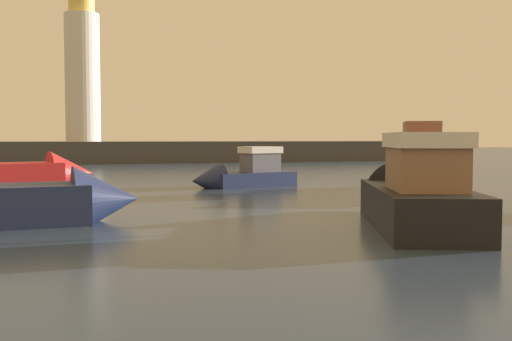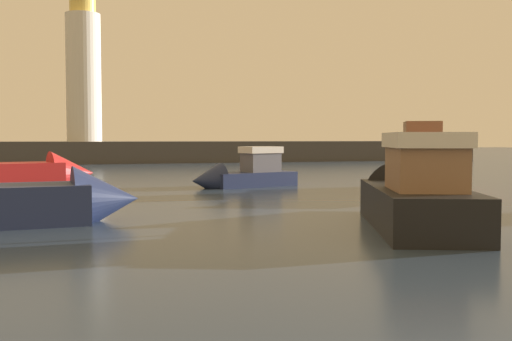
# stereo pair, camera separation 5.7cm
# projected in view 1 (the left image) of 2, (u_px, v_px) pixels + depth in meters

# --- Properties ---
(ground_plane) EXTENTS (220.00, 220.00, 0.00)m
(ground_plane) POSITION_uv_depth(u_px,v_px,m) (182.00, 183.00, 32.88)
(ground_plane) COLOR #2D3D51
(breakwater) EXTENTS (76.60, 6.87, 2.17)m
(breakwater) POSITION_uv_depth(u_px,v_px,m) (135.00, 152.00, 61.23)
(breakwater) COLOR #423F3D
(breakwater) RESTS_ON ground_plane
(lighthouse) EXTENTS (3.43, 3.43, 15.56)m
(lighthouse) POSITION_uv_depth(u_px,v_px,m) (82.00, 68.00, 59.33)
(lighthouse) COLOR silver
(lighthouse) RESTS_ON breakwater
(motorboat_0) EXTENTS (8.44, 4.34, 4.01)m
(motorboat_0) POSITION_uv_depth(u_px,v_px,m) (9.00, 169.00, 27.98)
(motorboat_0) COLOR #B21E1E
(motorboat_0) RESTS_ON ground_plane
(motorboat_1) EXTENTS (4.92, 8.36, 3.13)m
(motorboat_1) POSITION_uv_depth(u_px,v_px,m) (410.00, 195.00, 17.29)
(motorboat_1) COLOR black
(motorboat_1) RESTS_ON ground_plane
(motorboat_2) EXTENTS (5.94, 8.78, 3.58)m
(motorboat_2) POSITION_uv_depth(u_px,v_px,m) (426.00, 171.00, 26.32)
(motorboat_2) COLOR #B21E1E
(motorboat_2) RESTS_ON ground_plane
(motorboat_3) EXTENTS (7.77, 2.83, 2.81)m
(motorboat_3) POSITION_uv_depth(u_px,v_px,m) (15.00, 200.00, 16.90)
(motorboat_3) COLOR #1E284C
(motorboat_3) RESTS_ON ground_plane
(motorboat_4) EXTENTS (6.03, 3.36, 2.50)m
(motorboat_4) POSITION_uv_depth(u_px,v_px,m) (239.00, 175.00, 30.23)
(motorboat_4) COLOR #1E284C
(motorboat_4) RESTS_ON ground_plane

